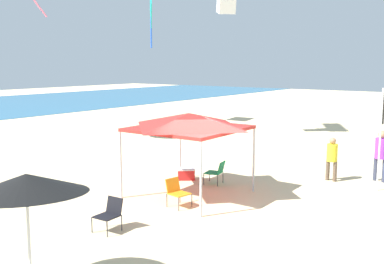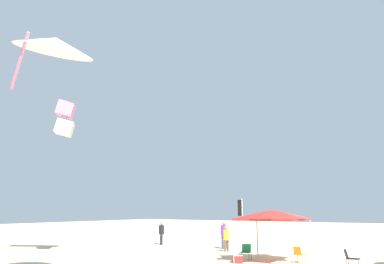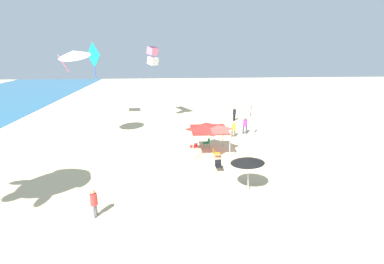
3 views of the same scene
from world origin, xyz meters
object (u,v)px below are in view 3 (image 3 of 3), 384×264
object	(u,v)px
canopy_tent	(209,127)
folding_chair_right_of_tent	(207,142)
kite_diamond_teal	(94,56)
kite_delta_white	(74,54)
person_beachcomber	(234,113)
person_watching_sky	(245,124)
person_far_stroller	(94,201)
folding_chair_facing_ocean	(219,165)
cooler_box	(194,145)
folding_chair_left_of_tent	(216,153)
beach_umbrella	(247,160)
person_near_umbrella	(234,128)
banner_flag	(251,118)
kite_box_pink	(153,56)

from	to	relation	value
canopy_tent	folding_chair_right_of_tent	world-z (taller)	canopy_tent
kite_diamond_teal	kite_delta_white	xyz separation A→B (m)	(-9.11, -0.69, 0.55)
person_beachcomber	person_watching_sky	size ratio (longest dim) A/B	0.92
person_far_stroller	person_beachcomber	size ratio (longest dim) A/B	0.96
folding_chair_facing_ocean	cooler_box	distance (m)	5.38
folding_chair_facing_ocean	person_far_stroller	xyz separation A→B (m)	(-5.49, 7.74, 0.48)
folding_chair_left_of_tent	cooler_box	xyz separation A→B (m)	(2.64, 1.63, -0.27)
beach_umbrella	folding_chair_facing_ocean	bearing A→B (deg)	22.36
person_beachcomber	person_watching_sky	bearing A→B (deg)	42.77
canopy_tent	person_near_umbrella	xyz separation A→B (m)	(4.42, -3.11, -1.44)
canopy_tent	cooler_box	world-z (taller)	canopy_tent
beach_umbrella	banner_flag	bearing A→B (deg)	-16.43
cooler_box	person_near_umbrella	world-z (taller)	person_near_umbrella
kite_box_pink	folding_chair_left_of_tent	bearing A→B (deg)	72.07
cooler_box	person_far_stroller	xyz separation A→B (m)	(-10.66, 6.27, 0.76)
person_near_umbrella	kite_delta_white	world-z (taller)	kite_delta_white
canopy_tent	kite_box_pink	distance (m)	13.06
canopy_tent	folding_chair_facing_ocean	distance (m)	4.16
beach_umbrella	folding_chair_left_of_tent	bearing A→B (deg)	11.34
person_beachcomber	kite_diamond_teal	distance (m)	18.28
folding_chair_facing_ocean	person_watching_sky	xyz separation A→B (m)	(9.05, -4.29, 0.61)
person_near_umbrella	person_far_stroller	distance (m)	17.24
folding_chair_facing_ocean	kite_delta_white	bearing A→B (deg)	147.03
cooler_box	banner_flag	world-z (taller)	banner_flag
folding_chair_facing_ocean	person_far_stroller	world-z (taller)	person_far_stroller
kite_diamond_teal	person_far_stroller	bearing A→B (deg)	150.14
canopy_tent	folding_chair_left_of_tent	bearing A→B (deg)	-160.44
folding_chair_facing_ocean	kite_box_pink	world-z (taller)	kite_box_pink
kite_diamond_teal	kite_box_pink	world-z (taller)	kite_diamond_teal
canopy_tent	banner_flag	xyz separation A→B (m)	(4.11, -4.78, -0.31)
folding_chair_facing_ocean	banner_flag	size ratio (longest dim) A/B	0.24
beach_umbrella	person_beachcomber	xyz separation A→B (m)	(17.69, -3.01, -1.11)
canopy_tent	banner_flag	world-z (taller)	banner_flag
person_beachcomber	kite_box_pink	distance (m)	12.02
folding_chair_left_of_tent	beach_umbrella	bearing A→B (deg)	-158.45
folding_chair_right_of_tent	person_far_stroller	bearing A→B (deg)	-46.57
person_far_stroller	kite_box_pink	xyz separation A→B (m)	(19.77, -2.23, 6.97)
kite_box_pink	person_near_umbrella	bearing A→B (deg)	99.91
cooler_box	person_beachcomber	size ratio (longest dim) A/B	0.43
canopy_tent	kite_delta_white	xyz separation A→B (m)	(3.22, 11.63, 6.02)
person_beachcomber	kite_delta_white	world-z (taller)	kite_delta_white
folding_chair_facing_ocean	banner_flag	world-z (taller)	banner_flag
person_watching_sky	folding_chair_facing_ocean	bearing A→B (deg)	78.14
banner_flag	folding_chair_left_of_tent	bearing A→B (deg)	140.39
kite_box_pink	person_far_stroller	bearing A→B (deg)	39.90
canopy_tent	kite_delta_white	distance (m)	13.49
cooler_box	kite_diamond_teal	distance (m)	17.30
banner_flag	person_near_umbrella	distance (m)	2.04
folding_chair_left_of_tent	person_beachcomber	xyz separation A→B (m)	(12.01, -4.15, 0.52)
beach_umbrella	kite_delta_white	world-z (taller)	kite_delta_white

